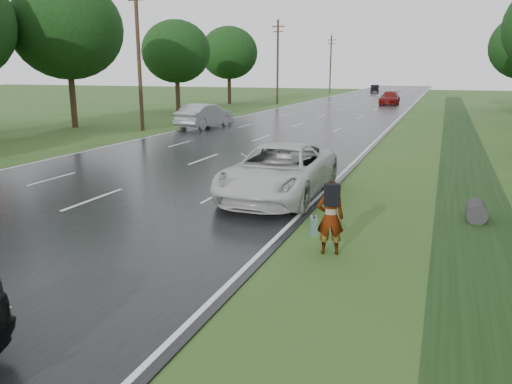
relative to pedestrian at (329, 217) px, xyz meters
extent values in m
cube|color=black|center=(-8.18, 39.06, -0.86)|extent=(14.00, 180.00, 0.04)
cube|color=silver|center=(-1.43, 39.06, -0.83)|extent=(0.12, 180.00, 0.01)
cube|color=silver|center=(-14.93, 39.06, -0.83)|extent=(0.12, 180.00, 0.01)
cube|color=silver|center=(-8.18, 39.06, -0.83)|extent=(0.12, 180.00, 0.01)
cube|color=black|center=(3.32, 14.06, -0.88)|extent=(2.20, 120.00, 0.01)
cylinder|color=#2D2D2D|center=(3.32, 4.06, -0.63)|extent=(0.56, 1.00, 0.56)
cylinder|color=#352015|center=(-17.38, 19.06, 4.12)|extent=(0.26, 0.26, 10.00)
cube|color=#352015|center=(-17.38, 19.06, 7.72)|extent=(1.20, 0.10, 0.10)
cylinder|color=#352015|center=(-17.38, 49.06, 4.12)|extent=(0.26, 0.26, 10.00)
cube|color=#352015|center=(-17.38, 49.06, 8.32)|extent=(1.60, 0.12, 0.12)
cube|color=#352015|center=(-17.38, 49.06, 7.72)|extent=(1.20, 0.10, 0.10)
cylinder|color=#352015|center=(-17.38, 79.06, 4.12)|extent=(0.26, 0.26, 10.00)
cube|color=#352015|center=(-17.38, 79.06, 8.32)|extent=(1.60, 0.12, 0.12)
cube|color=#352015|center=(-17.38, 79.06, 7.72)|extent=(1.20, 0.10, 0.10)
cylinder|color=#352015|center=(-23.18, 19.06, 1.12)|extent=(0.44, 0.44, 4.00)
ellipsoid|color=black|center=(-23.18, 19.06, 6.05)|extent=(7.80, 7.80, 7.02)
cylinder|color=#352015|center=(-22.38, 33.06, 0.80)|extent=(0.44, 0.44, 3.36)
ellipsoid|color=black|center=(-22.38, 33.06, 4.96)|extent=(6.60, 6.60, 5.94)
cylinder|color=#352015|center=(-22.98, 47.06, 0.88)|extent=(0.44, 0.44, 3.52)
ellipsoid|color=black|center=(-22.98, 47.06, 5.27)|extent=(7.00, 7.00, 6.30)
imported|color=#A5998C|center=(0.02, 0.02, -0.03)|extent=(0.71, 0.57, 1.71)
cube|color=black|center=(0.09, -0.22, 0.58)|extent=(0.38, 0.29, 0.48)
cube|color=#3C584E|center=(-0.36, 0.00, -0.25)|extent=(0.29, 0.50, 0.39)
cube|color=black|center=(-0.36, 0.00, -0.03)|extent=(0.09, 0.17, 0.03)
imported|color=silver|center=(-2.68, 4.57, 0.01)|extent=(2.86, 6.15, 1.70)
imported|color=gray|center=(-13.98, 21.94, 0.02)|extent=(2.42, 5.41, 1.73)
imported|color=maroon|center=(-4.18, 52.72, -0.08)|extent=(2.20, 5.25, 1.52)
imported|color=black|center=(-10.41, 86.51, -0.15)|extent=(1.88, 4.32, 1.38)
camera|label=1|loc=(2.25, -10.73, 3.24)|focal=35.00mm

